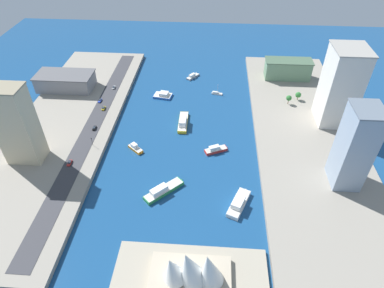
# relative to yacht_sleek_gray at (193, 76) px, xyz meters

# --- Properties ---
(ground_plane) EXTENTS (440.00, 440.00, 0.00)m
(ground_plane) POSITION_rel_yacht_sleek_gray_xyz_m (1.01, 80.73, -1.33)
(ground_plane) COLOR navy
(quay_west) EXTENTS (70.00, 240.00, 3.21)m
(quay_west) POSITION_rel_yacht_sleek_gray_xyz_m (-84.05, 80.73, 0.28)
(quay_west) COLOR gray
(quay_west) RESTS_ON ground_plane
(quay_east) EXTENTS (70.00, 240.00, 3.21)m
(quay_east) POSITION_rel_yacht_sleek_gray_xyz_m (86.08, 80.73, 0.28)
(quay_east) COLOR gray
(quay_east) RESTS_ON ground_plane
(peninsula_point) EXTENTS (70.35, 37.38, 2.00)m
(peninsula_point) POSITION_rel_yacht_sleek_gray_xyz_m (-11.87, 191.97, -0.33)
(peninsula_point) COLOR #A89E89
(peninsula_point) RESTS_ON ground_plane
(road_strip) EXTENTS (11.70, 228.00, 0.15)m
(road_strip) POSITION_rel_yacht_sleek_gray_xyz_m (65.67, 80.73, 1.96)
(road_strip) COLOR #38383D
(road_strip) RESTS_ON quay_east
(yacht_sleek_gray) EXTENTS (11.43, 13.57, 3.78)m
(yacht_sleek_gray) POSITION_rel_yacht_sleek_gray_xyz_m (0.00, 0.00, 0.00)
(yacht_sleek_gray) COLOR #999EA3
(yacht_sleek_gray) RESTS_ON ground_plane
(catamaran_blue) EXTENTS (16.29, 11.64, 4.16)m
(catamaran_blue) POSITION_rel_yacht_sleek_gray_xyz_m (22.01, 34.17, 0.16)
(catamaran_blue) COLOR blue
(catamaran_blue) RESTS_ON ground_plane
(sailboat_small_white) EXTENTS (9.62, 4.39, 9.49)m
(sailboat_small_white) POSITION_rel_yacht_sleek_gray_xyz_m (-21.60, 26.96, -0.46)
(sailboat_small_white) COLOR white
(sailboat_small_white) RESTS_ON ground_plane
(ferry_yellow_fast) EXTENTS (6.55, 26.39, 6.40)m
(ferry_yellow_fast) POSITION_rel_yacht_sleek_gray_xyz_m (2.24, 71.16, 1.03)
(ferry_yellow_fast) COLOR yellow
(ferry_yellow_fast) RESTS_ON ground_plane
(water_taxi_orange) EXTENTS (11.55, 10.66, 4.39)m
(water_taxi_orange) POSITION_rel_yacht_sleek_gray_xyz_m (31.07, 102.03, 0.18)
(water_taxi_orange) COLOR orange
(water_taxi_orange) RESTS_ON ground_plane
(ferry_white_commuter) EXTENTS (14.42, 23.26, 5.80)m
(ferry_white_commuter) POSITION_rel_yacht_sleek_gray_xyz_m (-35.27, 144.92, 0.80)
(ferry_white_commuter) COLOR silver
(ferry_white_commuter) RESTS_ON ground_plane
(ferry_green_doubledeck) EXTENTS (22.21, 21.78, 5.48)m
(ferry_green_doubledeck) POSITION_rel_yacht_sleek_gray_xyz_m (7.75, 138.33, 0.59)
(ferry_green_doubledeck) COLOR #2D8C4C
(ferry_green_doubledeck) RESTS_ON ground_plane
(tugboat_red) EXTENTS (16.15, 10.59, 4.51)m
(tugboat_red) POSITION_rel_yacht_sleek_gray_xyz_m (-21.95, 99.71, 0.28)
(tugboat_red) COLOR red
(tugboat_red) RESTS_ON ground_plane
(office_block_beige) EXTENTS (21.82, 14.79, 50.63)m
(office_block_beige) POSITION_rel_yacht_sleek_gray_xyz_m (95.40, 117.82, 27.23)
(office_block_beige) COLOR #C6B793
(office_block_beige) RESTS_ON quay_east
(hotel_broad_white) EXTENTS (22.84, 26.11, 54.43)m
(hotel_broad_white) POSITION_rel_yacht_sleek_gray_xyz_m (-104.53, 61.88, 29.13)
(hotel_broad_white) COLOR silver
(hotel_broad_white) RESTS_ON quay_west
(tower_tall_glass) EXTENTS (15.84, 19.60, 49.80)m
(tower_tall_glass) POSITION_rel_yacht_sleek_gray_xyz_m (-95.83, 124.03, 26.82)
(tower_tall_glass) COLOR #8C9EB2
(tower_tall_glass) RESTS_ON quay_west
(warehouse_low_gray) EXTENTS (45.91, 23.44, 12.70)m
(warehouse_low_gray) POSITION_rel_yacht_sleek_gray_xyz_m (102.76, 31.08, 8.27)
(warehouse_low_gray) COLOR gray
(warehouse_low_gray) RESTS_ON quay_east
(terminal_long_green) EXTENTS (39.43, 15.62, 16.23)m
(terminal_long_green) POSITION_rel_yacht_sleek_gray_xyz_m (-81.82, 0.09, 10.03)
(terminal_long_green) COLOR slate
(terminal_long_green) RESTS_ON quay_west
(van_white) EXTENTS (1.93, 4.99, 1.45)m
(van_white) POSITION_rel_yacht_sleek_gray_xyz_m (63.78, 29.18, 2.75)
(van_white) COLOR black
(van_white) RESTS_ON road_strip
(taxi_yellow_cab) EXTENTS (2.08, 4.95, 1.75)m
(taxi_yellow_cab) POSITION_rel_yacht_sleek_gray_xyz_m (63.73, 60.51, 2.88)
(taxi_yellow_cab) COLOR black
(taxi_yellow_cab) RESTS_ON road_strip
(hatchback_blue) EXTENTS (2.01, 5.17, 1.56)m
(hatchback_blue) POSITION_rel_yacht_sleek_gray_xyz_m (69.53, 49.89, 2.80)
(hatchback_blue) COLOR black
(hatchback_blue) RESTS_ON road_strip
(pickup_red) EXTENTS (2.10, 5.22, 1.60)m
(pickup_red) POSITION_rel_yacht_sleek_gray_xyz_m (67.87, 121.77, 2.82)
(pickup_red) COLOR black
(pickup_red) RESTS_ON road_strip
(suv_black) EXTENTS (1.84, 4.79, 1.56)m
(suv_black) POSITION_rel_yacht_sleek_gray_xyz_m (63.23, 85.59, 2.80)
(suv_black) COLOR black
(suv_black) RESTS_ON road_strip
(traffic_light_waterfront) EXTENTS (0.36, 0.36, 6.50)m
(traffic_light_waterfront) POSITION_rel_yacht_sleek_gray_xyz_m (58.97, 103.44, 6.23)
(traffic_light_waterfront) COLOR black
(traffic_light_waterfront) RESTS_ON quay_east
(opera_landmark) EXTENTS (36.46, 24.17, 22.25)m
(opera_landmark) POSITION_rel_yacht_sleek_gray_xyz_m (-12.60, 191.97, 9.19)
(opera_landmark) COLOR #BCAD93
(opera_landmark) RESTS_ON peninsula_point
(park_tree_cluster) EXTENTS (12.66, 10.87, 7.30)m
(park_tree_cluster) POSITION_rel_yacht_sleek_gray_xyz_m (-81.45, 39.42, 6.65)
(park_tree_cluster) COLOR brown
(park_tree_cluster) RESTS_ON quay_west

